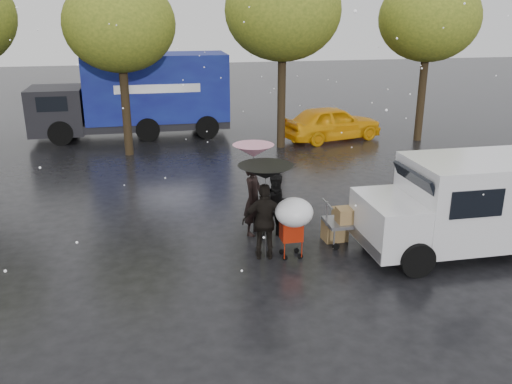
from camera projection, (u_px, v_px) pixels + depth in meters
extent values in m
plane|color=black|center=(280.00, 259.00, 12.23)|extent=(90.00, 90.00, 0.00)
imported|color=black|center=(253.00, 199.00, 13.30)|extent=(0.74, 0.80, 1.83)
imported|color=black|center=(277.00, 207.00, 13.07)|extent=(0.84, 0.68, 1.64)
imported|color=black|center=(265.00, 222.00, 12.00)|extent=(1.09, 0.62, 1.76)
cylinder|color=#4C4C4C|center=(253.00, 193.00, 13.25)|extent=(0.02, 0.02, 2.14)
cone|color=#DA5980|center=(253.00, 151.00, 12.90)|extent=(1.00, 1.00, 0.30)
sphere|color=#4C4C4C|center=(253.00, 150.00, 12.89)|extent=(0.06, 0.06, 0.06)
cylinder|color=#4C4C4C|center=(265.00, 216.00, 11.96)|extent=(0.02, 0.02, 2.03)
cone|color=black|center=(266.00, 172.00, 11.63)|extent=(1.21, 1.21, 0.30)
sphere|color=#4C4C4C|center=(266.00, 171.00, 11.62)|extent=(0.06, 0.06, 0.06)
cube|color=slate|center=(356.00, 221.00, 12.91)|extent=(1.50, 0.80, 0.08)
cylinder|color=slate|center=(327.00, 214.00, 12.69)|extent=(0.04, 0.04, 0.60)
cube|color=olive|center=(369.00, 209.00, 12.99)|extent=(0.55, 0.45, 0.40)
cube|color=olive|center=(346.00, 215.00, 12.69)|extent=(0.45, 0.40, 0.35)
cube|color=olive|center=(372.00, 199.00, 12.64)|extent=(0.40, 0.35, 0.28)
cube|color=tan|center=(359.00, 217.00, 12.89)|extent=(0.90, 0.55, 0.12)
cylinder|color=black|center=(336.00, 247.00, 12.65)|extent=(0.16, 0.05, 0.16)
cylinder|color=black|center=(327.00, 236.00, 13.25)|extent=(0.16, 0.05, 0.16)
cylinder|color=black|center=(384.00, 242.00, 12.88)|extent=(0.16, 0.05, 0.16)
cylinder|color=black|center=(373.00, 232.00, 13.47)|extent=(0.16, 0.05, 0.16)
cube|color=#AF200A|center=(291.00, 230.00, 12.13)|extent=(0.47, 0.41, 0.45)
cylinder|color=#AF200A|center=(294.00, 218.00, 11.84)|extent=(0.42, 0.02, 0.02)
cylinder|color=#4C4C4C|center=(294.00, 221.00, 11.86)|extent=(0.02, 0.02, 0.60)
ellipsoid|color=white|center=(294.00, 212.00, 11.80)|extent=(0.84, 0.84, 0.63)
cylinder|color=black|center=(285.00, 258.00, 12.14)|extent=(0.12, 0.04, 0.12)
cylinder|color=black|center=(281.00, 252.00, 12.44)|extent=(0.12, 0.04, 0.12)
cylinder|color=black|center=(300.00, 256.00, 12.21)|extent=(0.12, 0.04, 0.12)
cylinder|color=black|center=(297.00, 250.00, 12.51)|extent=(0.12, 0.04, 0.12)
cube|color=white|center=(489.00, 198.00, 12.36)|extent=(3.80, 2.00, 1.90)
cube|color=white|center=(390.00, 222.00, 12.03)|extent=(1.20, 1.95, 1.10)
cube|color=black|center=(417.00, 185.00, 11.86)|extent=(0.37, 1.70, 0.67)
cube|color=slate|center=(366.00, 241.00, 12.06)|extent=(0.12, 1.90, 0.25)
cylinder|color=black|center=(416.00, 259.00, 11.34)|extent=(0.76, 0.28, 0.76)
cylinder|color=black|center=(379.00, 225.00, 13.10)|extent=(0.76, 0.28, 0.76)
cylinder|color=black|center=(501.00, 215.00, 13.73)|extent=(0.76, 0.28, 0.76)
cube|color=navy|center=(157.00, 87.00, 23.38)|extent=(6.00, 2.50, 2.80)
cube|color=black|center=(57.00, 110.00, 22.87)|extent=(2.20, 2.40, 1.90)
cube|color=black|center=(136.00, 123.00, 23.70)|extent=(8.00, 2.30, 0.35)
cube|color=white|center=(158.00, 89.00, 22.18)|extent=(3.50, 0.03, 0.35)
cylinder|color=black|center=(61.00, 133.00, 22.08)|extent=(1.00, 0.30, 1.00)
cylinder|color=black|center=(68.00, 122.00, 24.21)|extent=(1.00, 0.30, 1.00)
cylinder|color=black|center=(207.00, 127.00, 23.21)|extent=(1.00, 0.30, 1.00)
cylinder|color=black|center=(201.00, 117.00, 25.34)|extent=(1.00, 0.30, 1.00)
cube|color=olive|center=(335.00, 230.00, 13.15)|extent=(0.58, 0.48, 0.50)
cube|color=olive|center=(341.00, 214.00, 14.43)|extent=(0.44, 0.35, 0.33)
imported|color=#FFAF0D|center=(332.00, 123.00, 22.89)|extent=(4.59, 2.71, 1.46)
cylinder|color=black|center=(125.00, 96.00, 20.12)|extent=(0.32, 0.32, 4.48)
ellipsoid|color=#4A5D1A|center=(119.00, 24.00, 19.28)|extent=(4.00, 4.00, 3.40)
cylinder|color=black|center=(282.00, 86.00, 21.18)|extent=(0.32, 0.32, 4.90)
ellipsoid|color=#4A5D1A|center=(283.00, 11.00, 20.27)|extent=(4.40, 4.40, 3.74)
cylinder|color=black|center=(422.00, 85.00, 22.35)|extent=(0.32, 0.32, 4.62)
ellipsoid|color=#4A5D1A|center=(429.00, 18.00, 21.49)|extent=(4.00, 4.00, 3.40)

